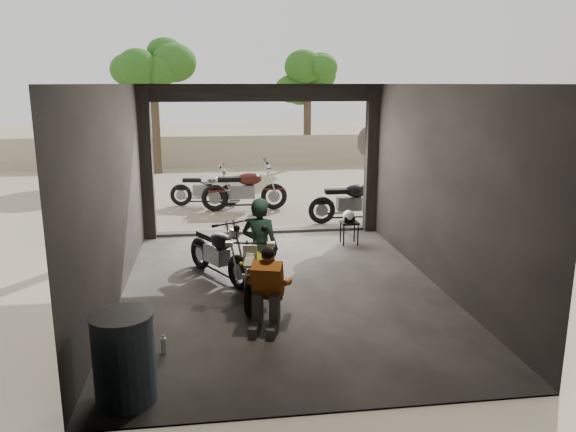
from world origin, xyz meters
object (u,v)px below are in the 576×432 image
object	(u,v)px
outside_bike_c	(352,198)
helmet	(349,216)
left_bike	(218,248)
oil_drum	(124,360)
main_bike	(255,267)
outside_bike_a	(205,186)
mechanic	(266,292)
sign_post	(374,159)
outside_bike_b	(244,186)
rider	(260,248)
stool	(349,225)

from	to	relation	value
outside_bike_c	helmet	world-z (taller)	outside_bike_c
left_bike	oil_drum	world-z (taller)	left_bike
main_bike	left_bike	bearing A→B (deg)	127.88
outside_bike_a	mechanic	bearing A→B (deg)	-165.66
sign_post	helmet	bearing A→B (deg)	-102.54
main_bike	left_bike	world-z (taller)	left_bike
helmet	sign_post	xyz separation A→B (m)	(0.85, 1.27, 0.98)
main_bike	mechanic	distance (m)	1.07
left_bike	mechanic	size ratio (longest dim) A/B	1.51
helmet	sign_post	world-z (taller)	sign_post
left_bike	oil_drum	bearing A→B (deg)	-134.67
main_bike	outside_bike_b	distance (m)	6.22
rider	oil_drum	world-z (taller)	rider
outside_bike_c	rider	bearing A→B (deg)	149.33
left_bike	sign_post	world-z (taller)	sign_post
outside_bike_a	helmet	world-z (taller)	outside_bike_a
stool	oil_drum	xyz separation A→B (m)	(-3.67, -5.36, 0.07)
outside_bike_c	stool	world-z (taller)	outside_bike_c
outside_bike_c	mechanic	bearing A→B (deg)	154.51
rider	stool	xyz separation A→B (m)	(2.04, 2.63, -0.37)
outside_bike_c	outside_bike_a	bearing A→B (deg)	54.55
mechanic	oil_drum	distance (m)	2.23
rider	stool	world-z (taller)	rider
left_bike	helmet	bearing A→B (deg)	3.42
outside_bike_a	outside_bike_c	world-z (taller)	outside_bike_c
outside_bike_b	oil_drum	size ratio (longest dim) A/B	2.00
outside_bike_c	rider	distance (m)	5.12
mechanic	oil_drum	world-z (taller)	mechanic
outside_bike_b	oil_drum	bearing A→B (deg)	168.84
stool	sign_post	size ratio (longest dim) A/B	0.21
mechanic	stool	xyz separation A→B (m)	(2.07, 3.80, -0.12)
rider	stool	distance (m)	3.35
outside_bike_b	outside_bike_c	size ratio (longest dim) A/B	1.08
oil_drum	sign_post	distance (m)	8.09
sign_post	stool	bearing A→B (deg)	-101.78
left_bike	outside_bike_c	xyz separation A→B (m)	(3.16, 3.51, 0.06)
left_bike	sign_post	xyz separation A→B (m)	(3.50, 2.97, 1.04)
outside_bike_c	oil_drum	xyz separation A→B (m)	(-4.17, -7.18, -0.12)
helmet	oil_drum	xyz separation A→B (m)	(-3.65, -5.36, -0.12)
main_bike	outside_bike_a	bearing A→B (deg)	107.43
outside_bike_b	outside_bike_a	bearing A→B (deg)	55.86
helmet	sign_post	bearing A→B (deg)	38.74
main_bike	oil_drum	world-z (taller)	main_bike
left_bike	mechanic	world-z (taller)	left_bike
outside_bike_c	helmet	size ratio (longest dim) A/B	6.96
outside_bike_c	stool	distance (m)	1.90
left_bike	rider	distance (m)	1.15
left_bike	outside_bike_c	world-z (taller)	outside_bike_c
outside_bike_c	mechanic	distance (m)	6.18
outside_bike_a	sign_post	distance (m)	4.85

